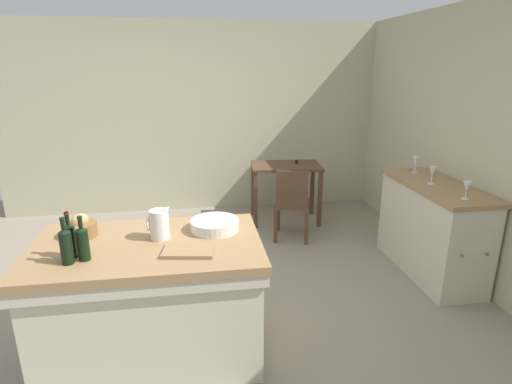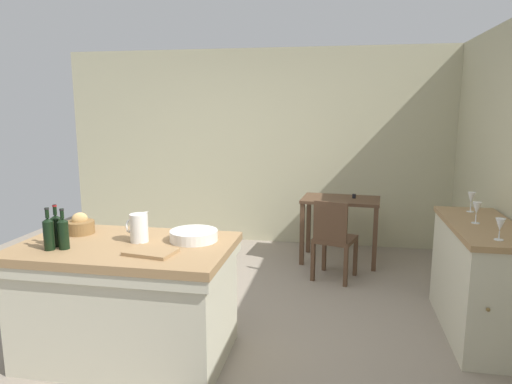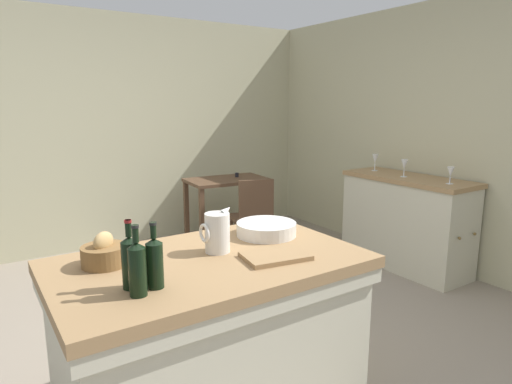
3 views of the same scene
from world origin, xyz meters
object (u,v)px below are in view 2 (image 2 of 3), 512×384
(pitcher, at_px, (139,227))
(wine_bottle_amber, at_px, (56,230))
(island_table, at_px, (128,296))
(side_cabinet, at_px, (479,279))
(wine_glass_middle, at_px, (471,198))
(writing_desk, at_px, (341,209))
(wine_glass_left, at_px, (477,209))
(wine_bottle_dark, at_px, (63,233))
(wooden_chair, at_px, (333,237))
(wash_bowl, at_px, (194,235))
(wine_bottle_green, at_px, (49,233))
(cutting_board, at_px, (151,252))
(wine_glass_far_left, at_px, (500,225))
(bread_basket, at_px, (80,226))

(pitcher, bearing_deg, wine_bottle_amber, -158.58)
(island_table, xyz_separation_m, side_cabinet, (2.64, 0.85, -0.01))
(wine_glass_middle, bearing_deg, writing_desk, 133.70)
(writing_desk, bearing_deg, wine_glass_left, -56.65)
(wine_bottle_dark, xyz_separation_m, wine_glass_middle, (3.01, 1.49, 0.06))
(wooden_chair, distance_m, wine_glass_left, 1.59)
(wash_bowl, height_order, wine_bottle_amber, wine_bottle_amber)
(wine_bottle_green, bearing_deg, pitcher, 29.33)
(cutting_board, bearing_deg, wash_bowl, 61.83)
(wooden_chair, relative_size, wine_glass_left, 5.13)
(cutting_board, xyz_separation_m, wine_bottle_amber, (-0.72, 0.04, 0.11))
(wash_bowl, bearing_deg, wine_bottle_amber, -161.35)
(wine_bottle_dark, bearing_deg, wooden_chair, 48.17)
(wine_bottle_green, bearing_deg, wine_bottle_amber, 90.12)
(island_table, distance_m, wine_bottle_dark, 0.65)
(wooden_chair, xyz_separation_m, wine_bottle_green, (-1.90, -2.06, 0.52))
(island_table, distance_m, side_cabinet, 2.78)
(wine_bottle_dark, relative_size, wine_bottle_green, 0.96)
(wooden_chair, height_order, cutting_board, cutting_board)
(writing_desk, bearing_deg, wash_bowl, -114.62)
(cutting_board, height_order, wine_glass_far_left, wine_glass_far_left)
(wine_bottle_amber, bearing_deg, wine_bottle_green, -89.88)
(wine_bottle_dark, relative_size, wine_glass_far_left, 1.84)
(side_cabinet, bearing_deg, wooden_chair, 140.32)
(side_cabinet, bearing_deg, writing_desk, 124.49)
(wooden_chair, xyz_separation_m, pitcher, (-1.38, -1.77, 0.50))
(wine_glass_middle, bearing_deg, wine_bottle_dark, -153.64)
(pitcher, relative_size, wine_bottle_dark, 0.87)
(writing_desk, relative_size, wash_bowl, 2.69)
(wooden_chair, height_order, wine_glass_left, wine_glass_left)
(wine_bottle_green, bearing_deg, island_table, 27.35)
(writing_desk, height_order, bread_basket, bread_basket)
(wine_bottle_dark, distance_m, wine_glass_left, 3.13)
(wine_bottle_dark, bearing_deg, cutting_board, 0.72)
(bread_basket, xyz_separation_m, cutting_board, (0.74, -0.38, -0.05))
(writing_desk, bearing_deg, cutting_board, -115.10)
(pitcher, distance_m, bread_basket, 0.56)
(writing_desk, relative_size, pitcher, 3.79)
(bread_basket, xyz_separation_m, wine_glass_far_left, (3.08, 0.20, 0.10))
(writing_desk, relative_size, wine_bottle_green, 3.19)
(wash_bowl, height_order, bread_basket, bread_basket)
(pitcher, relative_size, wine_glass_middle, 1.41)
(wine_bottle_dark, height_order, wine_glass_middle, wine_bottle_dark)
(wine_glass_far_left, distance_m, wine_glass_left, 0.48)
(wine_glass_middle, bearing_deg, wash_bowl, -152.63)
(side_cabinet, bearing_deg, pitcher, -162.93)
(wash_bowl, bearing_deg, wine_glass_middle, 27.37)
(cutting_board, bearing_deg, pitcher, 128.16)
(wooden_chair, relative_size, wine_bottle_amber, 2.97)
(pitcher, distance_m, wine_bottle_green, 0.60)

